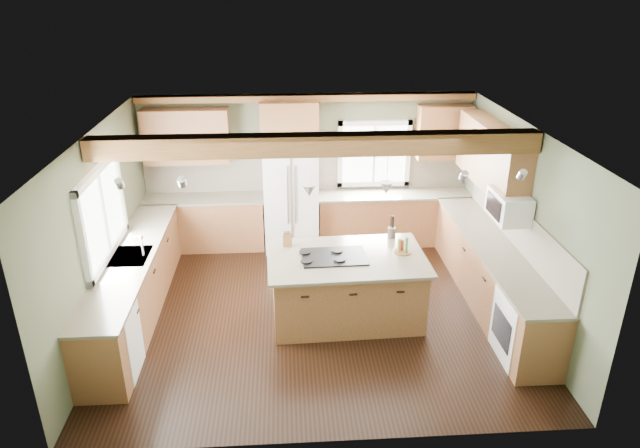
{
  "coord_description": "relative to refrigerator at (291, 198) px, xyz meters",
  "views": [
    {
      "loc": [
        -0.4,
        -6.93,
        4.37
      ],
      "look_at": [
        0.07,
        0.3,
        1.2
      ],
      "focal_mm": 32.0,
      "sensor_mm": 36.0,
      "label": 1
    }
  ],
  "objects": [
    {
      "name": "window_back",
      "position": [
        1.45,
        0.36,
        0.65
      ],
      "size": [
        1.1,
        0.04,
        1.0
      ],
      "primitive_type": "cube",
      "color": "white",
      "rests_on": "wall_back"
    },
    {
      "name": "oven",
      "position": [
        2.79,
        -3.37,
        -0.47
      ],
      "size": [
        0.6,
        0.72,
        0.84
      ],
      "primitive_type": "cube",
      "color": "white",
      "rests_on": "floor"
    },
    {
      "name": "counter_back_left",
      "position": [
        -1.49,
        0.08,
        0.0
      ],
      "size": [
        2.06,
        0.64,
        0.04
      ],
      "primitive_type": "cube",
      "color": "#453F32",
      "rests_on": "base_cab_back_left"
    },
    {
      "name": "counter_left",
      "position": [
        -2.2,
        -2.07,
        0.0
      ],
      "size": [
        0.64,
        3.74,
        0.04
      ],
      "primitive_type": "cube",
      "color": "#453F32",
      "rests_on": "base_cab_left"
    },
    {
      "name": "window_left",
      "position": [
        -2.48,
        -2.07,
        0.65
      ],
      "size": [
        0.04,
        1.6,
        1.05
      ],
      "primitive_type": "cube",
      "color": "white",
      "rests_on": "wall_left"
    },
    {
      "name": "sink",
      "position": [
        -2.2,
        -2.07,
        0.01
      ],
      "size": [
        0.5,
        0.65,
        0.03
      ],
      "primitive_type": "cube",
      "color": "#262628",
      "rests_on": "counter_left"
    },
    {
      "name": "soffit_trim",
      "position": [
        0.3,
        0.28,
        1.64
      ],
      "size": [
        5.55,
        0.2,
        0.1
      ],
      "primitive_type": "cube",
      "color": "#4C3015",
      "rests_on": "ceiling"
    },
    {
      "name": "wall_left",
      "position": [
        -2.5,
        -2.12,
        0.4
      ],
      "size": [
        0.0,
        5.0,
        5.0
      ],
      "primitive_type": "plane",
      "rotation": [
        1.57,
        0.0,
        1.57
      ],
      "color": "#4A543B",
      "rests_on": "ground"
    },
    {
      "name": "pendant_right",
      "position": [
        1.2,
        -2.27,
        0.98
      ],
      "size": [
        0.18,
        0.18,
        0.16
      ],
      "primitive_type": "cone",
      "rotation": [
        3.14,
        0.0,
        0.0
      ],
      "color": "#B2B2B7",
      "rests_on": "ceiling"
    },
    {
      "name": "pendant_left",
      "position": [
        0.2,
        -2.3,
        0.98
      ],
      "size": [
        0.18,
        0.18,
        0.16
      ],
      "primitive_type": "cone",
      "rotation": [
        3.14,
        0.0,
        0.0
      ],
      "color": "#B2B2B7",
      "rests_on": "ceiling"
    },
    {
      "name": "island",
      "position": [
        0.7,
        -2.29,
        -0.46
      ],
      "size": [
        2.03,
        1.28,
        0.88
      ],
      "primitive_type": "cube",
      "rotation": [
        0.0,
        0.0,
        0.04
      ],
      "color": "brown",
      "rests_on": "floor"
    },
    {
      "name": "cooktop",
      "position": [
        0.53,
        -2.29,
        0.03
      ],
      "size": [
        0.88,
        0.6,
        0.02
      ],
      "primitive_type": "cube",
      "rotation": [
        0.0,
        0.0,
        0.04
      ],
      "color": "black",
      "rests_on": "island_top"
    },
    {
      "name": "microwave",
      "position": [
        2.88,
        -2.17,
        0.65
      ],
      "size": [
        0.4,
        0.7,
        0.38
      ],
      "primitive_type": "cube",
      "color": "white",
      "rests_on": "wall_right"
    },
    {
      "name": "counter_back_right",
      "position": [
        1.79,
        0.08,
        0.0
      ],
      "size": [
        2.66,
        0.64,
        0.04
      ],
      "primitive_type": "cube",
      "color": "#453F32",
      "rests_on": "base_cab_back_right"
    },
    {
      "name": "knife_block",
      "position": [
        -0.08,
        -1.91,
        0.11
      ],
      "size": [
        0.13,
        0.11,
        0.18
      ],
      "primitive_type": "cube",
      "rotation": [
        0.0,
        0.0,
        -0.24
      ],
      "color": "brown",
      "rests_on": "island_top"
    },
    {
      "name": "counter_right",
      "position": [
        2.8,
        -2.07,
        0.0
      ],
      "size": [
        0.64,
        3.74,
        0.04
      ],
      "primitive_type": "cube",
      "color": "#453F32",
      "rests_on": "base_cab_right"
    },
    {
      "name": "base_cab_back_right",
      "position": [
        1.79,
        0.08,
        -0.46
      ],
      "size": [
        2.62,
        0.6,
        0.88
      ],
      "primitive_type": "cube",
      "color": "brown",
      "rests_on": "floor"
    },
    {
      "name": "faucet",
      "position": [
        -2.02,
        -2.07,
        0.15
      ],
      "size": [
        0.02,
        0.02,
        0.28
      ],
      "primitive_type": "cylinder",
      "color": "#B2B2B7",
      "rests_on": "sink"
    },
    {
      "name": "upper_cab_over_fridge",
      "position": [
        -0.0,
        0.21,
        1.25
      ],
      "size": [
        0.96,
        0.35,
        0.7
      ],
      "primitive_type": "cube",
      "color": "brown",
      "rests_on": "wall_back"
    },
    {
      "name": "floor",
      "position": [
        0.3,
        -2.12,
        -0.9
      ],
      "size": [
        5.6,
        5.6,
        0.0
      ],
      "primitive_type": "plane",
      "color": "black",
      "rests_on": "ground"
    },
    {
      "name": "upper_cab_right",
      "position": [
        2.92,
        -1.22,
        1.05
      ],
      "size": [
        0.35,
        2.2,
        0.9
      ],
      "primitive_type": "cube",
      "color": "brown",
      "rests_on": "wall_right"
    },
    {
      "name": "upper_cab_back_left",
      "position": [
        -1.69,
        0.21,
        1.05
      ],
      "size": [
        1.4,
        0.35,
        0.9
      ],
      "primitive_type": "cube",
      "color": "brown",
      "rests_on": "wall_back"
    },
    {
      "name": "base_cab_left",
      "position": [
        -2.2,
        -2.07,
        -0.46
      ],
      "size": [
        0.6,
        3.7,
        0.88
      ],
      "primitive_type": "cube",
      "color": "brown",
      "rests_on": "floor"
    },
    {
      "name": "backsplash_right",
      "position": [
        3.08,
        -2.07,
        0.31
      ],
      "size": [
        0.03,
        3.7,
        0.58
      ],
      "primitive_type": "cube",
      "color": "brown",
      "rests_on": "wall_right"
    },
    {
      "name": "dishwasher",
      "position": [
        -2.19,
        -3.37,
        -0.47
      ],
      "size": [
        0.6,
        0.6,
        0.84
      ],
      "primitive_type": "cube",
      "color": "white",
      "rests_on": "floor"
    },
    {
      "name": "refrigerator",
      "position": [
        0.0,
        0.0,
        0.0
      ],
      "size": [
        0.9,
        0.74,
        1.8
      ],
      "primitive_type": "cube",
      "color": "white",
      "rests_on": "floor"
    },
    {
      "name": "island_top",
      "position": [
        0.7,
        -2.29,
        0.0
      ],
      "size": [
        2.16,
        1.42,
        0.04
      ],
      "primitive_type": "cube",
      "rotation": [
        0.0,
        0.0,
        0.04
      ],
      "color": "#453F32",
      "rests_on": "island"
    },
    {
      "name": "bottle_tray",
      "position": [
        1.48,
        -2.21,
        0.13
      ],
      "size": [
        0.29,
        0.29,
        0.22
      ],
      "primitive_type": null,
      "rotation": [
        0.0,
        0.0,
        0.28
      ],
      "color": "brown",
      "rests_on": "island_top"
    },
    {
      "name": "upper_cab_back_corner",
      "position": [
        2.6,
        0.21,
        1.05
      ],
      "size": [
        0.9,
        0.35,
        0.9
      ],
      "primitive_type": "cube",
      "color": "brown",
      "rests_on": "wall_back"
    },
    {
      "name": "ceiling",
      "position": [
        0.3,
        -2.12,
        1.7
      ],
      "size": [
        5.6,
        5.6,
        0.0
      ],
      "primitive_type": "plane",
      "rotation": [
        3.14,
        0.0,
        0.0
      ],
      "color": "silver",
      "rests_on": "wall_back"
    },
    {
      "name": "base_cab_right",
      "position": [
        2.8,
        -2.07,
        -0.46
      ],
      "size": [
        0.6,
        3.7,
        0.88
      ],
      "primitive_type": "cube",
      "color": "brown",
      "rests_on": "floor"
    },
    {
      "name": "backsplash_back",
      "position": [
        0.3,
        0.36,
        0.31
      ],
      "size": [
        5.58,
        0.03,
        0.58
      ],
      "primitive_type": "cube",
      "color": "brown",
      "rests_on": "wall_back"
    },
    {
      "name": "ceiling_beam",
      "position": [
        0.3,
        -2.29,
        1.57
      ],
      "size": [
        5.55,
        0.26,
        0.26
      ],
      "primitive_type": "cube",
      "color": "#4C3015",
      "rests_on": "ceiling"
    },
    {
      "name": "base_cab_back_left",
      "position": [
        -1.49,
        0.08,
        -0.46
      ],
      "size": [
        2.02,
        0.6,
        0.88
      ],
      "primitive_type": "cube",
      "color": "brown",
      "rests_on": "floor"
    },
    {
      "name": "wall_back",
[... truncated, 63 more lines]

